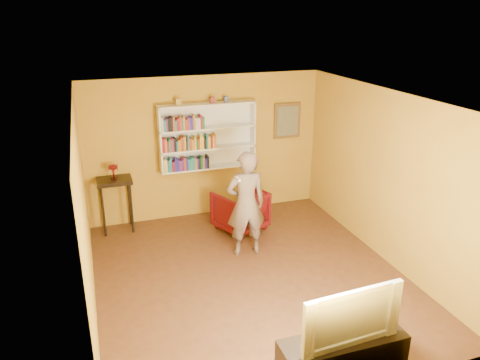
# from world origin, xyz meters

# --- Properties ---
(room_shell) EXTENTS (5.30, 5.80, 2.88)m
(room_shell) POSITION_xyz_m (0.00, 0.00, 1.02)
(room_shell) COLOR #4B2C18
(room_shell) RESTS_ON ground
(bookshelf) EXTENTS (1.80, 0.29, 1.23)m
(bookshelf) POSITION_xyz_m (0.00, 2.41, 1.59)
(bookshelf) COLOR white
(bookshelf) RESTS_ON room_shell
(books_row_lower) EXTENTS (0.85, 0.19, 0.26)m
(books_row_lower) POSITION_xyz_m (-0.44, 2.30, 1.13)
(books_row_lower) COLOR yellow
(books_row_lower) RESTS_ON bookshelf
(books_row_middle) EXTENTS (0.99, 0.19, 0.27)m
(books_row_middle) POSITION_xyz_m (-0.36, 2.30, 1.51)
(books_row_middle) COLOR maroon
(books_row_middle) RESTS_ON bookshelf
(books_row_upper) EXTENTS (0.78, 0.19, 0.26)m
(books_row_upper) POSITION_xyz_m (-0.47, 2.30, 1.89)
(books_row_upper) COLOR beige
(books_row_upper) RESTS_ON bookshelf
(ornament_left) EXTENTS (0.09, 0.09, 0.12)m
(ornament_left) POSITION_xyz_m (-0.52, 2.35, 2.27)
(ornament_left) COLOR #AC8F31
(ornament_left) RESTS_ON bookshelf
(ornament_centre) EXTENTS (0.08, 0.08, 0.11)m
(ornament_centre) POSITION_xyz_m (0.10, 2.35, 2.27)
(ornament_centre) COLOR maroon
(ornament_centre) RESTS_ON bookshelf
(ornament_right) EXTENTS (0.08, 0.08, 0.11)m
(ornament_right) POSITION_xyz_m (0.36, 2.35, 2.27)
(ornament_right) COLOR #4B577D
(ornament_right) RESTS_ON bookshelf
(framed_painting) EXTENTS (0.55, 0.05, 0.70)m
(framed_painting) POSITION_xyz_m (1.65, 2.46, 1.75)
(framed_painting) COLOR brown
(framed_painting) RESTS_ON room_shell
(console_table) EXTENTS (0.61, 0.46, 1.00)m
(console_table) POSITION_xyz_m (-1.75, 2.25, 0.82)
(console_table) COLOR black
(console_table) RESTS_ON ground
(ruby_lustre) EXTENTS (0.17, 0.16, 0.27)m
(ruby_lustre) POSITION_xyz_m (-1.75, 2.25, 1.19)
(ruby_lustre) COLOR maroon
(ruby_lustre) RESTS_ON console_table
(armchair) EXTENTS (1.05, 1.07, 0.75)m
(armchair) POSITION_xyz_m (0.38, 1.60, 0.37)
(armchair) COLOR #49050B
(armchair) RESTS_ON ground
(person) EXTENTS (0.66, 0.45, 1.77)m
(person) POSITION_xyz_m (0.18, 0.71, 0.88)
(person) COLOR brown
(person) RESTS_ON ground
(game_remote) EXTENTS (0.04, 0.15, 0.04)m
(game_remote) POSITION_xyz_m (-0.07, 0.36, 1.46)
(game_remote) COLOR silver
(game_remote) RESTS_ON person
(tv_cabinet) EXTENTS (1.41, 0.42, 0.51)m
(tv_cabinet) POSITION_xyz_m (0.27, -2.25, 0.25)
(tv_cabinet) COLOR black
(tv_cabinet) RESTS_ON ground
(television) EXTENTS (1.17, 0.22, 0.67)m
(television) POSITION_xyz_m (0.27, -2.25, 0.84)
(television) COLOR black
(television) RESTS_ON tv_cabinet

